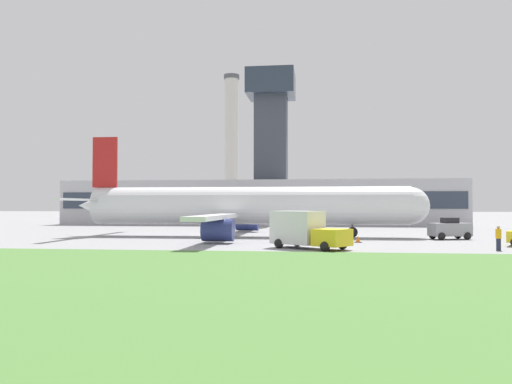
{
  "coord_description": "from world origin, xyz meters",
  "views": [
    {
      "loc": [
        9.29,
        -51.32,
        3.14
      ],
      "look_at": [
        3.29,
        -1.85,
        4.48
      ],
      "focal_mm": 35.0,
      "sensor_mm": 36.0,
      "label": 1
    }
  ],
  "objects_px": {
    "airplane": "(244,206)",
    "ground_crew_person": "(498,238)",
    "fuel_truck": "(305,230)",
    "pushback_tug": "(450,230)"
  },
  "relations": [
    {
      "from": "airplane",
      "to": "fuel_truck",
      "type": "distance_m",
      "value": 14.55
    },
    {
      "from": "airplane",
      "to": "pushback_tug",
      "type": "relative_size",
      "value": 8.95
    },
    {
      "from": "fuel_truck",
      "to": "ground_crew_person",
      "type": "bearing_deg",
      "value": -0.36
    },
    {
      "from": "pushback_tug",
      "to": "ground_crew_person",
      "type": "height_order",
      "value": "pushback_tug"
    },
    {
      "from": "fuel_truck",
      "to": "airplane",
      "type": "bearing_deg",
      "value": 116.33
    },
    {
      "from": "airplane",
      "to": "ground_crew_person",
      "type": "distance_m",
      "value": 23.8
    },
    {
      "from": "airplane",
      "to": "ground_crew_person",
      "type": "xyz_separation_m",
      "value": [
        19.79,
        -13.04,
        -2.15
      ]
    },
    {
      "from": "ground_crew_person",
      "to": "fuel_truck",
      "type": "bearing_deg",
      "value": 179.64
    },
    {
      "from": "airplane",
      "to": "ground_crew_person",
      "type": "height_order",
      "value": "airplane"
    },
    {
      "from": "airplane",
      "to": "fuel_truck",
      "type": "xyz_separation_m",
      "value": [
        6.41,
        -12.95,
        -1.71
      ]
    }
  ]
}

